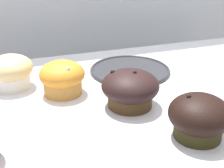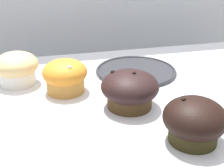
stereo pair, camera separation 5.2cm
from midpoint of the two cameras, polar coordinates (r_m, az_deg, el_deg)
The scene contains 6 objects.
wall_back at distance 1.25m, azimuth -1.05°, elevation 8.07°, with size 3.20×0.10×1.80m, color silver.
muffin_back_left at distance 0.70m, azimuth -6.51°, elevation 1.44°, with size 0.10×0.10×0.08m.
muffin_front_left at distance 0.63m, azimuth 5.61°, elevation -1.04°, with size 0.12×0.12×0.08m.
muffin_front_right at distance 0.76m, azimuth -15.22°, elevation 2.82°, with size 0.10×0.10×0.08m.
muffin_back_center at distance 0.55m, azimuth 17.50°, elevation -6.54°, with size 0.11×0.11×0.08m.
serving_plate at distance 0.81m, azimuth 5.92°, elevation 2.39°, with size 0.21×0.21×0.01m.
Camera 2 is at (-0.24, -0.58, 1.26)m, focal length 50.00 mm.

